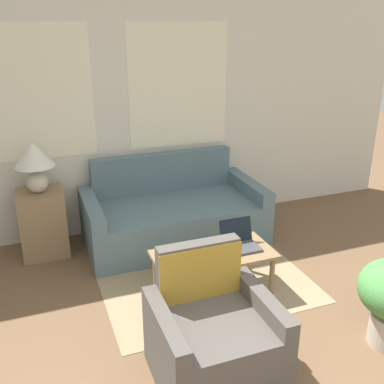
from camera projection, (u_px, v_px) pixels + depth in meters
The scene contains 11 objects.
wall_back at pixel (120, 113), 4.68m from camera, with size 6.85×0.06×2.60m.
rug at pixel (192, 263), 4.36m from camera, with size 1.83×2.05×0.01m.
couch at pixel (173, 216), 4.78m from camera, with size 1.84×0.93×0.86m.
armchair at pixel (212, 339), 2.93m from camera, with size 0.77×0.70×0.86m.
side_table at pixel (43, 223), 4.46m from camera, with size 0.44×0.44×0.66m.
table_lamp at pixel (35, 160), 4.22m from camera, with size 0.37×0.37×0.50m.
coffee_table at pixel (214, 258), 3.78m from camera, with size 1.02×0.49×0.39m.
laptop at pixel (240, 241), 3.85m from camera, with size 0.30×0.27×0.22m.
cup_navy at pixel (172, 258), 3.61m from camera, with size 0.08×0.08×0.07m.
snack_bowl at pixel (190, 254), 3.68m from camera, with size 0.16×0.16×0.07m.
tv_remote at pixel (207, 247), 3.84m from camera, with size 0.07×0.16×0.02m.
Camera 1 is at (-0.94, -0.87, 2.24)m, focal length 42.00 mm.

